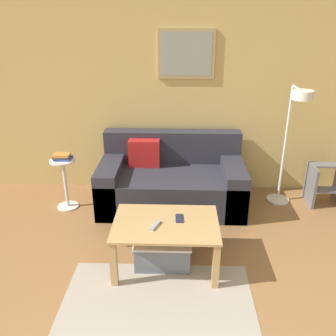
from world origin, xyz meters
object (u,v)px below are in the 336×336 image
at_px(side_table, 65,180).
at_px(step_stool, 326,183).
at_px(coffee_table, 166,230).
at_px(floor_lamp, 293,130).
at_px(remote_control, 155,225).
at_px(couch, 171,181).
at_px(storage_bin, 163,249).
at_px(cell_phone, 179,218).
at_px(book_stack, 62,157).

relative_size(side_table, step_stool, 1.24).
xyz_separation_m(coffee_table, floor_lamp, (1.30, 1.05, 0.59)).
relative_size(remote_control, step_stool, 0.32).
xyz_separation_m(floor_lamp, side_table, (-2.48, -0.04, -0.60)).
bearing_deg(couch, storage_bin, -92.37).
bearing_deg(remote_control, couch, 107.52).
xyz_separation_m(couch, coffee_table, (-0.02, -1.15, 0.08)).
distance_m(storage_bin, floor_lamp, 1.85).
height_order(storage_bin, step_stool, step_stool).
bearing_deg(couch, remote_control, -94.93).
height_order(storage_bin, floor_lamp, floor_lamp).
height_order(storage_bin, cell_phone, cell_phone).
bearing_deg(side_table, coffee_table, -40.45).
bearing_deg(couch, side_table, -173.02).
xyz_separation_m(side_table, step_stool, (3.00, 0.20, -0.10)).
xyz_separation_m(floor_lamp, book_stack, (-2.48, -0.03, -0.32)).
bearing_deg(coffee_table, floor_lamp, 38.76).
height_order(side_table, step_stool, side_table).
distance_m(couch, floor_lamp, 1.45).
height_order(coffee_table, side_table, side_table).
bearing_deg(remote_control, coffee_table, 58.25).
relative_size(floor_lamp, step_stool, 2.92).
xyz_separation_m(storage_bin, side_table, (-1.15, 0.96, 0.22)).
relative_size(couch, floor_lamp, 1.17).
height_order(side_table, cell_phone, side_table).
height_order(floor_lamp, step_stool, floor_lamp).
bearing_deg(coffee_table, remote_control, -144.20).
bearing_deg(side_table, remote_control, -44.36).
relative_size(couch, step_stool, 3.43).
bearing_deg(coffee_table, couch, 89.11).
distance_m(side_table, cell_phone, 1.61).
xyz_separation_m(coffee_table, step_stool, (1.82, 1.21, -0.10)).
relative_size(couch, book_stack, 7.82).
height_order(couch, step_stool, couch).
xyz_separation_m(coffee_table, storage_bin, (-0.03, 0.05, -0.23)).
bearing_deg(cell_phone, couch, 93.24).
distance_m(storage_bin, step_stool, 2.19).
bearing_deg(step_stool, cell_phone, -146.18).
relative_size(book_stack, cell_phone, 1.49).
relative_size(couch, side_table, 2.76).
relative_size(storage_bin, floor_lamp, 0.36).
bearing_deg(step_stool, remote_control, -146.35).
distance_m(coffee_table, step_stool, 2.19).
xyz_separation_m(couch, floor_lamp, (1.28, -0.11, 0.67)).
height_order(couch, side_table, couch).
bearing_deg(remote_control, step_stool, 56.10).
xyz_separation_m(remote_control, step_stool, (1.91, 1.27, -0.19)).
height_order(storage_bin, side_table, side_table).
bearing_deg(couch, coffee_table, -90.89).
bearing_deg(step_stool, side_table, -176.19).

